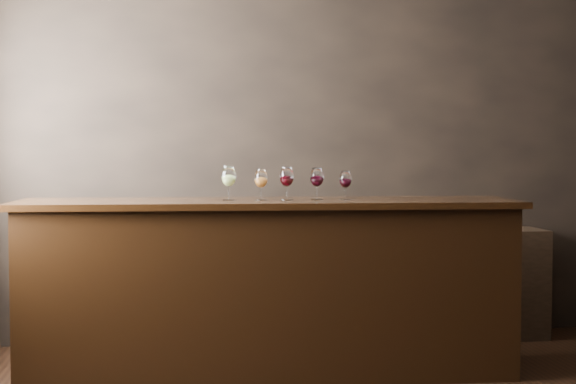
{
  "coord_description": "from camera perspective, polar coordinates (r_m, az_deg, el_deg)",
  "views": [
    {
      "loc": [
        -1.02,
        -3.77,
        1.42
      ],
      "look_at": [
        -0.26,
        1.28,
        1.16
      ],
      "focal_mm": 50.0,
      "sensor_mm": 36.0,
      "label": 1
    }
  ],
  "objects": [
    {
      "name": "glass_red_c",
      "position": [
        5.15,
        4.11,
        0.86
      ],
      "size": [
        0.08,
        0.08,
        0.19
      ],
      "color": "white",
      "rests_on": "bar_top"
    },
    {
      "name": "room_shell",
      "position": [
        3.98,
        2.88,
        8.49
      ],
      "size": [
        5.02,
        4.52,
        2.81
      ],
      "color": "black",
      "rests_on": "ground"
    },
    {
      "name": "glass_red_a",
      "position": [
        5.09,
        -0.09,
        1.04
      ],
      "size": [
        0.09,
        0.09,
        0.21
      ],
      "color": "white",
      "rests_on": "bar_top"
    },
    {
      "name": "bar_counter",
      "position": [
        5.16,
        -1.37,
        -6.99
      ],
      "size": [
        3.11,
        0.87,
        1.07
      ],
      "primitive_type": "cube",
      "rotation": [
        0.0,
        0.0,
        -0.07
      ],
      "color": "black",
      "rests_on": "ground"
    },
    {
      "name": "glass_red_b",
      "position": [
        5.13,
        2.07,
        1.02
      ],
      "size": [
        0.09,
        0.09,
        0.21
      ],
      "color": "white",
      "rests_on": "bar_top"
    },
    {
      "name": "glass_white",
      "position": [
        5.08,
        -4.24,
        1.07
      ],
      "size": [
        0.09,
        0.09,
        0.22
      ],
      "color": "white",
      "rests_on": "bar_top"
    },
    {
      "name": "glass_amber",
      "position": [
        5.08,
        -1.93,
        0.93
      ],
      "size": [
        0.08,
        0.08,
        0.2
      ],
      "color": "white",
      "rests_on": "bar_top"
    },
    {
      "name": "back_bar_shelf",
      "position": [
        6.12,
        7.69,
        -6.61
      ],
      "size": [
        2.3,
        0.4,
        0.83
      ],
      "primitive_type": "cube",
      "color": "black",
      "rests_on": "ground"
    },
    {
      "name": "bar_top",
      "position": [
        5.1,
        -1.38,
        -0.8
      ],
      "size": [
        3.21,
        0.95,
        0.04
      ],
      "primitive_type": "cube",
      "rotation": [
        0.0,
        0.0,
        -0.07
      ],
      "color": "black",
      "rests_on": "bar_counter"
    }
  ]
}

